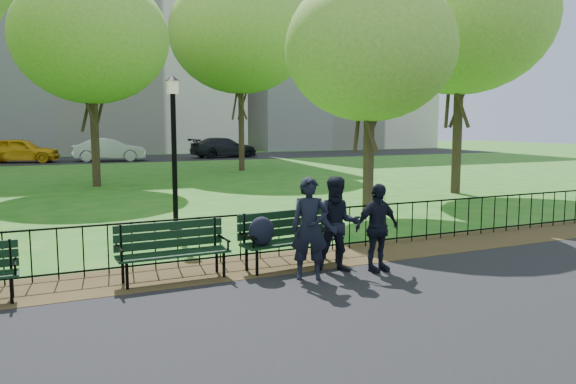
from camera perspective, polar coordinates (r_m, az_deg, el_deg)
name	(u,v)px	position (r m, az deg, el deg)	size (l,w,h in m)	color
ground	(340,281)	(9.42, 5.27, -9.01)	(120.00, 120.00, 0.00)	#1F681B
asphalt_path	(496,358)	(6.87, 20.33, -15.54)	(60.00, 9.20, 0.01)	black
dirt_strip	(299,260)	(10.69, 1.18, -6.97)	(60.00, 1.60, 0.01)	#3B2D18
far_street	(95,160)	(43.12, -18.99, 3.14)	(70.00, 9.00, 0.01)	black
iron_fence	(288,231)	(11.02, 0.03, -3.95)	(24.06, 0.06, 1.00)	black
apartment_east	(324,38)	(64.33, 3.70, 15.34)	(20.00, 15.00, 24.00)	beige
park_bench_main	(277,232)	(9.93, -1.12, -4.07)	(1.98, 0.81, 1.10)	black
park_bench_left_a	(172,245)	(9.52, -11.70, -5.25)	(1.85, 0.61, 1.04)	black
lamppost	(174,148)	(13.55, -11.50, 4.41)	(0.33, 0.33, 3.70)	black
tree_near_e	(370,49)	(16.48, 8.37, 14.22)	(4.85, 4.85, 6.76)	#2D2116
tree_mid_e	(462,16)	(22.22, 17.22, 16.74)	(6.70, 6.70, 9.33)	#2D2116
tree_far_c	(91,38)	(24.73, -19.39, 14.53)	(6.22, 6.22, 8.67)	#2D2116
tree_far_e	(240,33)	(31.64, -4.86, 15.82)	(7.73, 7.73, 10.77)	#2D2116
person_left	(310,229)	(9.28, 2.22, -3.73)	(0.62, 0.41, 1.70)	black
person_mid	(338,225)	(9.76, 5.09, -3.32)	(0.81, 0.42, 1.67)	black
person_right	(377,228)	(9.92, 9.04, -3.59)	(0.91, 0.37, 1.55)	black
taxi	(21,150)	(41.41, -25.53, 3.85)	(1.96, 4.86, 1.66)	gold
sedan_silver	(110,150)	(40.83, -17.63, 4.13)	(1.69, 4.85, 1.60)	#B1B4B9
sedan_dark	(224,148)	(43.52, -6.52, 4.51)	(2.13, 5.24, 1.52)	black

